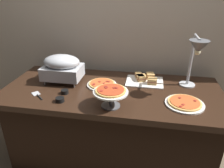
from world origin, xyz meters
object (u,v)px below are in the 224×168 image
at_px(pizza_plate_raised_stand, 111,93).
at_px(serving_spatula, 38,95).
at_px(pizza_plate_front, 102,84).
at_px(sandwich_platter, 145,79).
at_px(chafing_dish, 62,67).
at_px(sauce_cup_far, 60,99).
at_px(heat_lamp, 197,52).
at_px(sauce_cup_near, 65,92).
at_px(pizza_plate_center, 185,103).

xyz_separation_m(pizza_plate_raised_stand, serving_spatula, (-0.62, 0.05, -0.11)).
relative_size(pizza_plate_front, sandwich_platter, 0.79).
bearing_deg(pizza_plate_raised_stand, pizza_plate_front, 113.06).
bearing_deg(chafing_dish, sandwich_platter, 10.03).
bearing_deg(sauce_cup_far, sandwich_platter, 37.93).
height_order(chafing_dish, sandwich_platter, chafing_dish).
xyz_separation_m(heat_lamp, sauce_cup_far, (-1.02, -0.33, -0.34)).
xyz_separation_m(pizza_plate_front, serving_spatula, (-0.48, -0.28, -0.01)).
height_order(sandwich_platter, sauce_cup_far, sandwich_platter).
height_order(pizza_plate_raised_stand, sauce_cup_near, pizza_plate_raised_stand).
distance_m(pizza_plate_center, sandwich_platter, 0.49).
xyz_separation_m(pizza_plate_center, sandwich_platter, (-0.32, 0.37, 0.01)).
xyz_separation_m(pizza_plate_front, pizza_plate_center, (0.70, -0.22, -0.00)).
bearing_deg(sandwich_platter, serving_spatula, -153.04).
relative_size(heat_lamp, pizza_plate_center, 1.59).
xyz_separation_m(pizza_plate_front, pizza_plate_raised_stand, (0.14, -0.34, 0.10)).
height_order(pizza_plate_front, pizza_plate_center, same).
height_order(pizza_plate_center, sauce_cup_near, sauce_cup_near).
relative_size(sauce_cup_far, serving_spatula, 0.46).
xyz_separation_m(pizza_plate_front, sauce_cup_far, (-0.26, -0.34, 0.01)).
bearing_deg(heat_lamp, sauce_cup_near, -169.40).
distance_m(pizza_plate_center, serving_spatula, 1.18).
distance_m(chafing_dish, sandwich_platter, 0.78).
xyz_separation_m(sauce_cup_far, serving_spatula, (-0.22, 0.06, -0.02)).
xyz_separation_m(pizza_plate_raised_stand, sauce_cup_near, (-0.41, 0.13, -0.09)).
relative_size(heat_lamp, serving_spatula, 3.14).
bearing_deg(sauce_cup_near, heat_lamp, 10.60).
height_order(chafing_dish, pizza_plate_front, chafing_dish).
xyz_separation_m(pizza_plate_front, sandwich_platter, (0.38, 0.15, 0.01)).
bearing_deg(pizza_plate_raised_stand, sauce_cup_far, -179.03).
bearing_deg(sauce_cup_far, serving_spatula, 164.77).
bearing_deg(chafing_dish, sauce_cup_far, -72.39).
height_order(sandwich_platter, sauce_cup_near, sandwich_platter).
distance_m(sandwich_platter, serving_spatula, 0.96).
distance_m(chafing_dish, pizza_plate_raised_stand, 0.63).
bearing_deg(sauce_cup_near, pizza_plate_front, 37.77).
distance_m(heat_lamp, sandwich_platter, 0.54).
height_order(sauce_cup_near, sauce_cup_far, same).
distance_m(chafing_dish, sauce_cup_far, 0.40).
relative_size(chafing_dish, pizza_plate_front, 1.31).
relative_size(pizza_plate_raised_stand, sauce_cup_near, 4.25).
bearing_deg(pizza_plate_raised_stand, serving_spatula, 175.10).
height_order(pizza_plate_raised_stand, sauce_cup_far, pizza_plate_raised_stand).
bearing_deg(pizza_plate_front, pizza_plate_raised_stand, -66.94).
bearing_deg(heat_lamp, pizza_plate_center, -107.69).
bearing_deg(chafing_dish, pizza_plate_front, -3.17).
relative_size(pizza_plate_center, serving_spatula, 1.98).
xyz_separation_m(heat_lamp, sandwich_platter, (-0.38, 0.17, -0.34)).
relative_size(pizza_plate_raised_stand, sandwich_platter, 0.77).
distance_m(heat_lamp, pizza_plate_raised_stand, 0.74).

